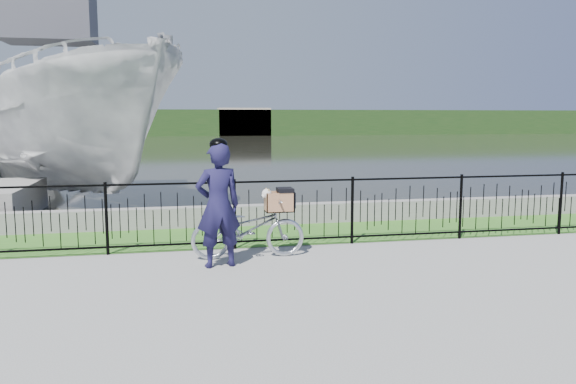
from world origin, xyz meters
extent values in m
plane|color=gray|center=(0.00, 0.00, 0.00)|extent=(120.00, 120.00, 0.00)
cube|color=#376E22|center=(0.00, 2.60, 0.00)|extent=(60.00, 2.00, 0.01)
plane|color=black|center=(0.00, 33.00, 0.00)|extent=(120.00, 120.00, 0.00)
cube|color=gray|center=(0.00, 3.60, 0.20)|extent=(60.00, 0.30, 0.40)
cube|color=#213D17|center=(0.00, 60.00, 1.50)|extent=(120.00, 6.00, 3.00)
cube|color=#A99E88|center=(-18.00, 58.00, 2.00)|extent=(8.00, 4.00, 4.00)
cube|color=#A99E88|center=(6.00, 58.50, 1.60)|extent=(6.00, 3.00, 3.20)
imported|color=#B3B7C0|center=(-0.86, 0.99, 0.46)|extent=(1.74, 0.61, 0.91)
cube|color=black|center=(-0.38, 0.99, 0.70)|extent=(0.38, 0.18, 0.02)
cube|color=#A5714C|center=(-0.38, 0.99, 0.71)|extent=(0.43, 0.28, 0.01)
cube|color=#A5714C|center=(-0.38, 1.12, 0.85)|extent=(0.43, 0.02, 0.30)
cube|color=#A5714C|center=(-0.38, 0.85, 0.85)|extent=(0.43, 0.01, 0.30)
cube|color=#A5714C|center=(-0.17, 0.99, 0.85)|extent=(0.02, 0.28, 0.30)
cube|color=#A5714C|center=(-0.58, 0.99, 0.85)|extent=(0.01, 0.28, 0.30)
cube|color=black|center=(-0.28, 0.99, 1.04)|extent=(0.23, 0.30, 0.06)
cube|color=black|center=(-0.15, 0.99, 0.88)|extent=(0.02, 0.30, 0.24)
ellipsoid|color=silver|center=(-0.40, 0.99, 0.83)|extent=(0.31, 0.22, 0.20)
sphere|color=silver|center=(-0.57, 0.97, 0.99)|extent=(0.15, 0.15, 0.15)
sphere|color=silver|center=(-0.62, 0.95, 0.96)|extent=(0.07, 0.07, 0.07)
sphere|color=black|center=(-0.64, 0.94, 0.95)|extent=(0.02, 0.02, 0.02)
cone|color=#A48444|center=(-0.57, 1.03, 1.05)|extent=(0.06, 0.08, 0.08)
cone|color=#A48444|center=(-0.55, 0.93, 1.05)|extent=(0.06, 0.08, 0.08)
imported|color=#171437|center=(-1.34, 0.56, 0.89)|extent=(0.72, 0.54, 1.78)
ellipsoid|color=black|center=(-1.34, 0.56, 1.76)|extent=(0.26, 0.29, 0.18)
imported|color=#BDBDBC|center=(-4.97, 7.98, 1.90)|extent=(8.82, 10.13, 3.80)
cube|color=#3F3F47|center=(-4.97, 7.98, 4.80)|extent=(2.20, 1.60, 1.60)
camera|label=1|loc=(-1.91, -7.39, 2.15)|focal=35.00mm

